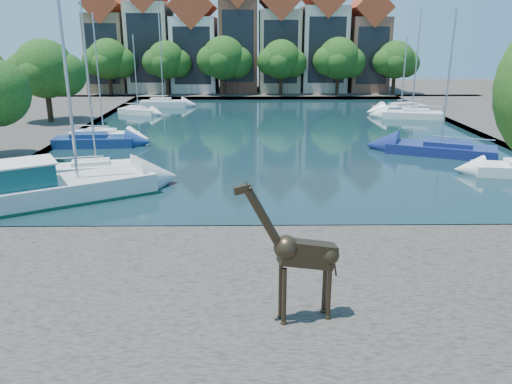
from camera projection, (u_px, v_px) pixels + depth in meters
ground at (303, 235)px, 22.90m from camera, size 160.00×160.00×0.00m
water_basin at (276, 133)px, 45.75m from camera, size 38.00×50.00×0.08m
near_quay at (325, 311)px, 16.16m from camera, size 50.00×14.00×0.50m
far_quay at (265, 92)px, 76.16m from camera, size 60.00×16.00×0.50m
left_quay at (2, 132)px, 45.38m from camera, size 14.00×52.00×0.50m
townhouse_west_end at (110, 43)px, 73.70m from camera, size 5.44×9.18×14.93m
townhouse_west_mid at (151, 37)px, 73.50m from camera, size 5.94×9.18×16.79m
townhouse_west_inner at (195, 43)px, 73.85m from camera, size 6.43×9.18×15.15m
townhouse_center at (239, 36)px, 73.62m from camera, size 5.44×9.18×16.93m
townhouse_east_inner at (279, 41)px, 73.89m from camera, size 5.94×9.18×15.79m
townhouse_east_mid at (323, 38)px, 73.85m from camera, size 6.43×9.18×16.65m
townhouse_east_end at (366, 45)px, 74.23m from camera, size 5.44×9.18×14.43m
far_tree_far_west at (109, 60)px, 69.14m from camera, size 7.28×5.60×7.68m
far_tree_west at (167, 61)px, 69.27m from camera, size 6.76×5.20×7.36m
far_tree_mid_west at (224, 60)px, 69.30m from camera, size 7.80×6.00×8.00m
far_tree_mid_east at (282, 61)px, 69.45m from camera, size 7.02×5.40×7.52m
far_tree_east at (339, 60)px, 69.51m from camera, size 7.54×5.80×7.84m
far_tree_far_east at (396, 61)px, 69.66m from camera, size 6.76×5.20×7.36m
side_tree_left_far at (46, 71)px, 47.65m from camera, size 7.28×5.60×7.88m
giraffe_statue at (300, 254)px, 14.64m from camera, size 3.08×0.94×4.42m
motorsailer at (48, 186)px, 26.86m from camera, size 10.64×7.88×12.00m
sailboat_left_a at (97, 166)px, 32.47m from camera, size 5.66×3.12×8.03m
sailboat_left_b at (94, 139)px, 40.28m from camera, size 6.42×2.63×12.22m
sailboat_left_c at (104, 134)px, 42.91m from camera, size 6.07×3.22×10.31m
sailboat_left_d at (138, 110)px, 56.19m from camera, size 4.73×3.20×8.62m
sailboat_left_e at (164, 102)px, 61.78m from camera, size 5.66×1.98×11.36m
sailboat_right_b at (441, 147)px, 37.58m from camera, size 8.23×5.63×10.41m
sailboat_right_c at (412, 113)px, 53.49m from camera, size 6.57×3.44×11.06m
sailboat_right_d at (401, 107)px, 57.27m from camera, size 6.55×3.90×8.43m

